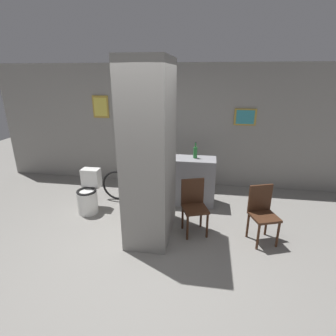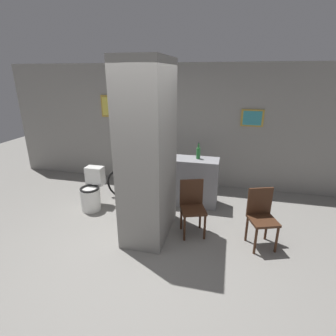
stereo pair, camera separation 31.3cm
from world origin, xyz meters
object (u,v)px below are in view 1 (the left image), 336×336
bottle_tall (195,152)px  toilet (89,195)px  chair_by_doorway (262,212)px  chair_near_pillar (194,204)px  bicycle (142,186)px

bottle_tall → toilet: bearing=-160.9°
chair_by_doorway → chair_near_pillar: bearing=155.6°
chair_near_pillar → bicycle: bearing=120.8°
chair_near_pillar → bottle_tall: bottle_tall is taller
chair_near_pillar → bottle_tall: bearing=73.6°
chair_near_pillar → bicycle: chair_near_pillar is taller
toilet → bottle_tall: size_ratio=2.41×
chair_near_pillar → bicycle: (-1.06, 0.87, -0.15)m
toilet → bicycle: (0.86, 0.52, -0.00)m
toilet → chair_near_pillar: chair_near_pillar is taller
toilet → bicycle: bearing=30.9°
chair_near_pillar → bicycle: size_ratio=0.53×
chair_near_pillar → chair_by_doorway: (1.01, -0.08, 0.00)m
chair_near_pillar → bicycle: 1.38m
chair_by_doorway → bicycle: chair_by_doorway is taller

